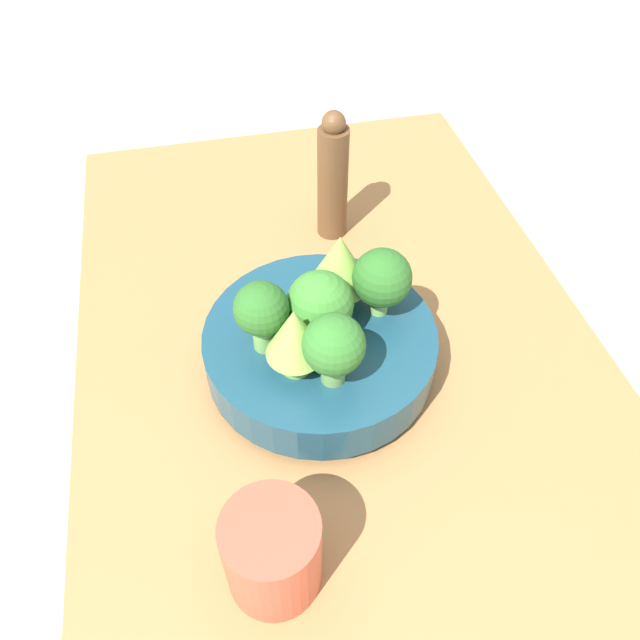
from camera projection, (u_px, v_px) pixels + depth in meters
ground_plane at (338, 360)px, 0.76m from camera, size 6.00×6.00×0.00m
table at (339, 351)px, 0.75m from camera, size 0.95×0.61×0.04m
bowl at (320, 348)px, 0.68m from camera, size 0.25×0.25×0.06m
broccoli_floret_center at (320, 304)px, 0.63m from camera, size 0.07×0.07×0.08m
romanesco_piece_near at (295, 335)px, 0.59m from camera, size 0.06×0.06×0.08m
romanesco_piece_far at (342, 263)px, 0.66m from camera, size 0.07×0.07×0.09m
broccoli_floret_front at (262, 311)px, 0.61m from camera, size 0.06×0.06×0.08m
broccoli_floret_right at (334, 346)px, 0.59m from camera, size 0.06×0.06×0.08m
broccoli_floret_back at (382, 279)px, 0.65m from camera, size 0.06×0.06×0.08m
cup at (272, 552)px, 0.52m from camera, size 0.08×0.08×0.10m
pepper_mill at (333, 178)px, 0.81m from camera, size 0.04×0.04×0.18m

